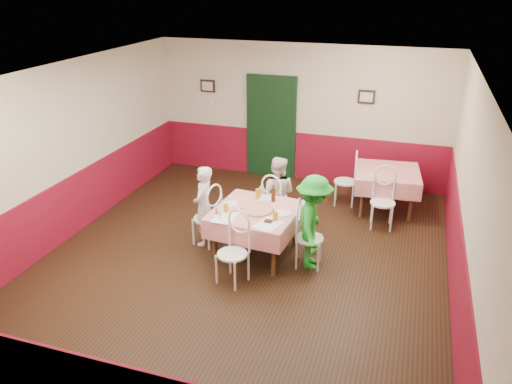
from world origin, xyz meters
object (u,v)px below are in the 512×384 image
(second_table, at_px, (386,190))
(glass_a, at_px, (226,208))
(main_table, at_px, (256,232))
(chair_second_b, at_px, (383,203))
(chair_left, at_px, (207,218))
(wallet, at_px, (268,221))
(beer_bottle, at_px, (273,194))
(chair_near, at_px, (232,254))
(chair_right, at_px, (309,238))
(chair_second_a, at_px, (345,182))
(diner_left, at_px, (203,206))
(diner_right, at_px, (313,223))
(chair_far, at_px, (276,206))
(diner_far, at_px, (277,194))
(glass_c, at_px, (258,194))
(pizza, at_px, (257,209))
(glass_b, at_px, (275,216))

(second_table, distance_m, glass_a, 3.33)
(main_table, height_order, chair_second_b, chair_second_b)
(main_table, bearing_deg, chair_left, 175.09)
(chair_left, relative_size, wallet, 8.18)
(beer_bottle, bearing_deg, glass_a, -133.91)
(second_table, xyz_separation_m, chair_near, (-1.84, -3.12, 0.08))
(chair_right, distance_m, chair_second_a, 2.35)
(second_table, bearing_deg, beer_bottle, -130.16)
(second_table, height_order, diner_left, diner_left)
(diner_right, bearing_deg, glass_a, 86.41)
(main_table, distance_m, chair_far, 0.85)
(diner_far, bearing_deg, beer_bottle, 97.16)
(beer_bottle, relative_size, diner_right, 0.17)
(chair_far, distance_m, glass_c, 0.60)
(pizza, height_order, diner_far, diner_far)
(chair_second_b, bearing_deg, glass_c, -155.18)
(chair_right, xyz_separation_m, pizza, (-0.82, 0.05, 0.33))
(chair_right, height_order, glass_c, glass_c)
(chair_second_b, height_order, diner_left, diner_left)
(beer_bottle, relative_size, diner_left, 0.18)
(chair_right, relative_size, pizza, 1.87)
(main_table, xyz_separation_m, chair_second_a, (1.02, 2.27, 0.08))
(glass_a, bearing_deg, chair_second_b, 38.70)
(chair_second_b, relative_size, wallet, 8.18)
(chair_second_a, bearing_deg, chair_far, -39.44)
(beer_bottle, bearing_deg, diner_far, 99.22)
(chair_second_b, xyz_separation_m, glass_b, (-1.39, -1.77, 0.38))
(main_table, bearing_deg, second_table, 52.13)
(diner_left, bearing_deg, wallet, 67.25)
(chair_right, xyz_separation_m, diner_right, (0.05, -0.00, 0.27))
(chair_second_b, xyz_separation_m, pizza, (-1.75, -1.55, 0.33))
(glass_c, bearing_deg, chair_second_b, 30.73)
(beer_bottle, bearing_deg, chair_near, -100.92)
(chair_far, bearing_deg, glass_a, 76.35)
(chair_far, height_order, pizza, chair_far)
(chair_second_a, xyz_separation_m, diner_left, (-1.92, -2.20, 0.21))
(chair_left, height_order, chair_second_a, same)
(chair_second_a, distance_m, glass_b, 2.63)
(chair_left, bearing_deg, diner_left, -78.71)
(glass_a, xyz_separation_m, beer_bottle, (0.56, 0.59, 0.06))
(glass_b, xyz_separation_m, wallet, (-0.08, -0.08, -0.05))
(main_table, xyz_separation_m, diner_right, (0.90, -0.08, 0.34))
(glass_b, bearing_deg, chair_near, -126.79)
(chair_left, xyz_separation_m, chair_near, (0.77, -0.92, 0.00))
(chair_far, xyz_separation_m, diner_far, (0.00, 0.05, 0.20))
(pizza, bearing_deg, beer_bottle, 70.45)
(chair_second_b, distance_m, diner_far, 1.82)
(chair_second_b, bearing_deg, pizza, -144.40)
(chair_near, distance_m, glass_c, 1.32)
(chair_left, height_order, glass_c, glass_c)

